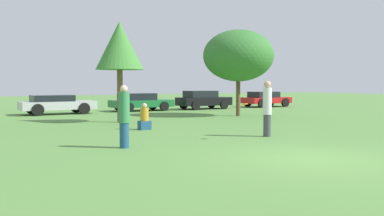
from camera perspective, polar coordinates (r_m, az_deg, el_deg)
ground_plane at (r=11.47m, az=15.29°, el=-6.41°), size 120.00×120.00×0.00m
person_thrower at (r=12.98m, az=-8.81°, el=-1.05°), size 0.32×0.32×1.85m
person_catcher at (r=15.80m, az=9.75°, el=0.04°), size 0.31×0.31×1.98m
frisbee at (r=14.72m, az=6.84°, el=0.51°), size 0.23×0.23×0.06m
bystander_sitting at (r=18.04m, az=-6.20°, el=-1.41°), size 0.46×0.38×1.09m
tree_1 at (r=21.61m, az=-9.40°, el=7.93°), size 2.32×2.32×4.88m
tree_2 at (r=25.58m, az=6.05°, el=6.77°), size 4.08×4.08×4.98m
parked_car_silver at (r=27.97m, az=-17.20°, el=0.54°), size 4.44×1.85×1.18m
parked_car_green at (r=30.24m, az=-6.76°, el=0.84°), size 4.22×2.00×1.22m
parked_car_black at (r=32.15m, az=1.44°, el=1.11°), size 3.99×1.88×1.35m
parked_car_red at (r=35.64m, az=9.55°, el=1.21°), size 3.95×1.95×1.23m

